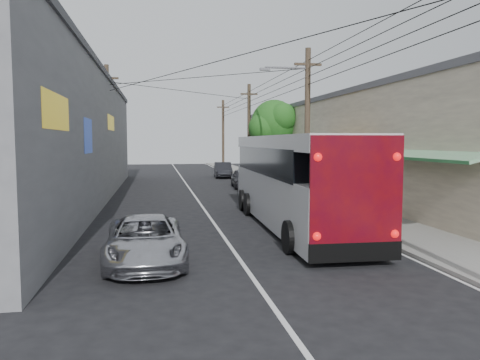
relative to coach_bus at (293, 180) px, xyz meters
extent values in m
plane|color=black|center=(-3.00, -8.02, -1.86)|extent=(120.00, 120.00, 0.00)
cube|color=slate|center=(3.50, 11.98, -1.80)|extent=(3.00, 80.00, 0.12)
cube|color=beige|center=(8.00, 13.98, 1.14)|extent=(6.00, 40.00, 6.00)
cube|color=#4C4C51|center=(8.00, 13.98, 4.24)|extent=(6.20, 40.00, 0.30)
cube|color=#1C7E35|center=(4.70, -2.02, 1.04)|extent=(1.39, 6.00, 0.46)
cube|color=orange|center=(4.70, 5.98, 1.04)|extent=(1.39, 6.00, 0.46)
cube|color=#1C7E35|center=(4.70, 13.98, 1.04)|extent=(1.39, 6.00, 0.46)
cube|color=orange|center=(4.70, 21.98, 1.04)|extent=(1.39, 6.00, 0.46)
cube|color=#1C7E35|center=(4.70, 29.98, 1.04)|extent=(1.39, 6.00, 0.46)
cube|color=gray|center=(-11.50, 9.98, 1.64)|extent=(7.00, 36.00, 7.00)
cube|color=#4C4C51|center=(-11.50, 9.98, 5.24)|extent=(7.20, 36.00, 0.30)
cube|color=yellow|center=(-8.05, -4.02, 2.34)|extent=(0.12, 3.50, 1.00)
cube|color=#1433A5|center=(-8.05, 1.98, 1.74)|extent=(0.12, 2.20, 1.40)
cube|color=yellow|center=(-8.05, 11.98, 2.64)|extent=(0.12, 4.00, 0.90)
cylinder|color=#473828|center=(2.20, 4.98, 2.14)|extent=(0.28, 0.28, 8.00)
cube|color=#473828|center=(2.20, 4.98, 5.34)|extent=(1.40, 0.12, 0.12)
cylinder|color=#473828|center=(2.20, 19.98, 2.14)|extent=(0.28, 0.28, 8.00)
cube|color=#473828|center=(2.20, 19.98, 5.34)|extent=(1.40, 0.12, 0.12)
cylinder|color=#473828|center=(2.20, 34.98, 2.14)|extent=(0.28, 0.28, 8.00)
cube|color=#473828|center=(2.20, 34.98, 5.34)|extent=(1.40, 0.12, 0.12)
cylinder|color=#473828|center=(-8.20, 11.98, 2.14)|extent=(0.28, 0.28, 8.00)
cube|color=#473828|center=(-8.20, 11.98, 5.34)|extent=(1.40, 0.12, 0.12)
cylinder|color=#59595E|center=(1.10, 4.98, 5.14)|extent=(2.20, 0.10, 0.10)
cube|color=#59595E|center=(0.00, 4.98, 5.04)|extent=(0.50, 0.18, 0.12)
cylinder|color=#3F2B19|center=(3.80, 17.98, 0.14)|extent=(0.44, 0.44, 4.00)
sphere|color=#225115|center=(3.80, 17.98, 2.94)|extent=(3.60, 3.60, 3.60)
sphere|color=#225115|center=(4.80, 18.58, 2.34)|extent=(2.60, 2.60, 2.60)
sphere|color=#225115|center=(2.90, 17.58, 2.54)|extent=(2.40, 2.40, 2.40)
sphere|color=#225115|center=(4.20, 16.98, 3.34)|extent=(2.20, 2.20, 2.20)
sphere|color=#225115|center=(3.50, 18.88, 3.14)|extent=(2.00, 2.00, 2.00)
cube|color=silver|center=(0.00, -0.10, -0.68)|extent=(2.88, 12.38, 1.95)
cube|color=black|center=(0.01, 0.41, 0.76)|extent=(2.85, 10.33, 1.03)
cube|color=silver|center=(0.00, -0.10, 1.48)|extent=(2.88, 12.38, 0.51)
cube|color=#68090B|center=(-0.16, -6.28, 0.19)|extent=(2.55, 0.15, 2.98)
cube|color=black|center=(-0.16, -6.28, -1.40)|extent=(2.57, 0.17, 0.51)
sphere|color=red|center=(-1.24, -6.29, -0.94)|extent=(0.23, 0.23, 0.23)
sphere|color=red|center=(0.92, -6.34, -0.94)|extent=(0.23, 0.23, 0.23)
sphere|color=red|center=(-1.24, -6.29, 1.12)|extent=(0.23, 0.23, 0.23)
sphere|color=red|center=(0.92, -6.34, 1.12)|extent=(0.23, 0.23, 0.23)
cylinder|color=black|center=(-1.40, -4.38, -1.35)|extent=(0.33, 1.03, 1.03)
cylinder|color=black|center=(1.17, -4.45, -1.35)|extent=(0.33, 1.03, 1.03)
cylinder|color=black|center=(-1.21, 3.01, -1.35)|extent=(0.33, 1.03, 1.03)
cylinder|color=black|center=(1.36, 2.94, -1.35)|extent=(0.33, 1.03, 1.03)
cylinder|color=black|center=(-1.17, 4.55, -1.35)|extent=(0.33, 1.03, 1.03)
cylinder|color=black|center=(1.40, 4.48, -1.35)|extent=(0.33, 1.03, 1.03)
imported|color=silver|center=(-5.65, -4.65, -1.22)|extent=(2.25, 4.68, 1.29)
imported|color=#A09FA7|center=(0.80, 8.18, -1.02)|extent=(2.58, 5.91, 1.69)
imported|color=#2A2A2F|center=(0.93, 15.59, -1.17)|extent=(1.91, 4.18, 1.39)
imported|color=black|center=(0.80, 25.38, -1.15)|extent=(1.80, 4.39, 1.41)
imported|color=#C4687F|center=(4.60, 4.08, -0.84)|extent=(0.74, 0.58, 1.80)
imported|color=#8E9ECF|center=(4.45, 2.41, -0.99)|extent=(0.76, 0.61, 1.50)
camera|label=1|loc=(-5.32, -17.71, 1.53)|focal=35.00mm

